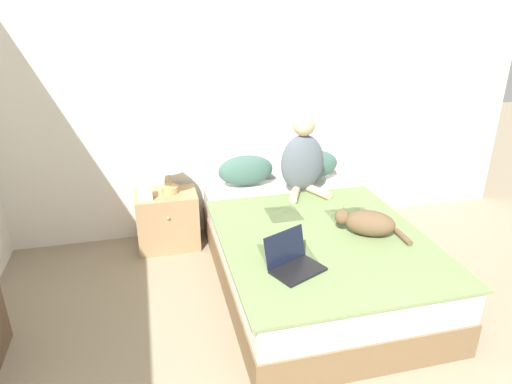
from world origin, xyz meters
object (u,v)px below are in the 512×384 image
nightstand (168,220)px  person_sitting (303,160)px  cat_tabby (368,223)px  tissue_box (145,192)px  bed (312,254)px  pillow_far (312,165)px  laptop_open (293,262)px  pillow_near (246,170)px  table_lamp (168,162)px

nightstand → person_sitting: bearing=-9.4°
cat_tabby → tissue_box: cat_tabby is taller
bed → pillow_far: (0.32, 0.93, 0.39)m
bed → laptop_open: bearing=-122.6°
pillow_far → cat_tabby: pillow_far is taller
nightstand → tissue_box: size_ratio=3.82×
laptop_open → person_sitting: bearing=43.8°
cat_tabby → laptop_open: bearing=55.6°
pillow_near → nightstand: pillow_near is taller
cat_tabby → laptop_open: laptop_open is taller
pillow_near → table_lamp: size_ratio=1.26×
laptop_open → cat_tabby: bearing=0.1°
nightstand → laptop_open: bearing=-62.9°
pillow_near → person_sitting: bearing=-30.4°
pillow_near → nightstand: 0.83m
nightstand → bed: bearing=-39.2°
person_sitting → table_lamp: bearing=169.9°
pillow_far → nightstand: (-1.38, -0.07, -0.38)m
cat_tabby → tissue_box: 1.86m
bed → tissue_box: bearing=147.1°
cat_tabby → nightstand: cat_tabby is taller
bed → cat_tabby: bearing=-35.5°
person_sitting → tissue_box: (-1.36, 0.13, -0.22)m
laptop_open → bed: bearing=32.7°
laptop_open → nightstand: size_ratio=0.75×
cat_tabby → table_lamp: 1.74m
bed → pillow_far: pillow_far is taller
laptop_open → tissue_box: size_ratio=2.85×
pillow_far → nightstand: size_ratio=0.95×
person_sitting → cat_tabby: person_sitting is taller
cat_tabby → table_lamp: bearing=-8.6°
bed → nightstand: nightstand is taller
pillow_near → tissue_box: (-0.91, -0.14, -0.07)m
person_sitting → nightstand: 1.32m
person_sitting → cat_tabby: 0.94m
pillow_far → pillow_near: bearing=180.0°
bed → table_lamp: table_lamp is taller
bed → pillow_far: size_ratio=4.16×
nightstand → table_lamp: bearing=9.7°
person_sitting → pillow_far: bearing=54.5°
tissue_box → laptop_open: bearing=-56.3°
pillow_near → person_sitting: size_ratio=0.73×
nightstand → table_lamp: size_ratio=1.33×
person_sitting → laptop_open: 1.31m
person_sitting → table_lamp: 1.17m
pillow_near → table_lamp: bearing=-175.0°
pillow_near → laptop_open: (-0.02, -1.47, -0.09)m
tissue_box → pillow_far: bearing=5.0°
pillow_near → pillow_far: bearing=0.0°
pillow_near → pillow_far: same height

